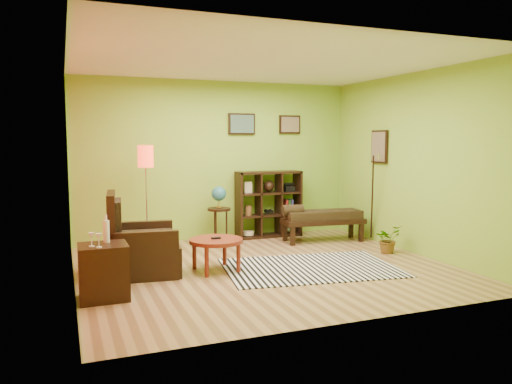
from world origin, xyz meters
name	(u,v)px	position (x,y,z in m)	size (l,w,h in m)	color
ground	(265,267)	(0.00, 0.00, 0.00)	(5.00, 5.00, 0.00)	#AA8353
room_shell	(259,137)	(-0.09, 0.01, 1.80)	(5.04, 4.54, 2.82)	#8CBE38
zebra_rug	(310,268)	(0.56, -0.27, 0.01)	(2.35, 1.56, 0.01)	white
coffee_table	(216,243)	(-0.69, 0.06, 0.38)	(0.72, 0.72, 0.46)	maroon
armchair	(139,249)	(-1.68, 0.30, 0.33)	(0.99, 0.99, 1.09)	black
side_cabinet	(104,271)	(-2.20, -0.63, 0.31)	(0.52, 0.48, 0.93)	black
floor_lamp	(146,166)	(-1.37, 1.55, 1.36)	(0.25, 0.25, 1.68)	silver
globe_table	(219,200)	(-0.10, 1.87, 0.74)	(0.40, 0.40, 0.97)	black
cube_shelf	(269,204)	(0.91, 2.03, 0.60)	(1.20, 0.35, 1.20)	black
bench	(321,217)	(1.58, 1.30, 0.42)	(1.48, 0.66, 0.66)	black
potted_plant	(388,242)	(2.13, 0.13, 0.17)	(0.39, 0.44, 0.34)	#26661E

